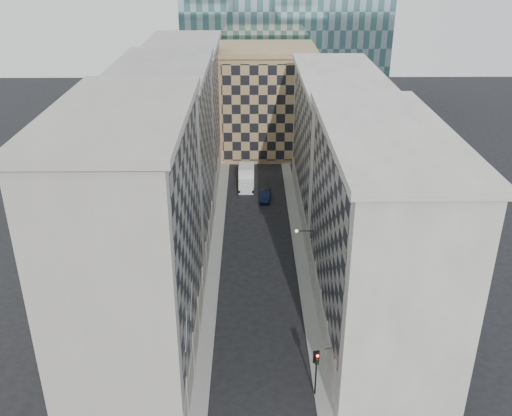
{
  "coord_description": "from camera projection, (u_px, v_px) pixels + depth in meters",
  "views": [
    {
      "loc": [
        -0.89,
        -31.78,
        35.38
      ],
      "look_at": [
        -0.39,
        15.29,
        13.15
      ],
      "focal_mm": 40.0,
      "sensor_mm": 36.0,
      "label": 1
    }
  ],
  "objects": [
    {
      "name": "sidewalk_east",
      "position": [
        300.0,
        252.0,
        70.99
      ],
      "size": [
        1.5,
        100.0,
        0.15
      ],
      "primitive_type": "cube",
      "color": "gray",
      "rests_on": "ground"
    },
    {
      "name": "traffic_light",
      "position": [
        316.0,
        364.0,
        47.46
      ],
      "size": [
        0.56,
        0.51,
        4.45
      ],
      "rotation": [
        0.0,
        0.0,
        0.19
      ],
      "color": "black",
      "rests_on": "sidewalk_east"
    },
    {
      "name": "shop_sign",
      "position": [
        326.0,
        352.0,
        48.14
      ],
      "size": [
        0.7,
        0.61,
        0.7
      ],
      "rotation": [
        0.0,
        0.0,
        0.25
      ],
      "color": "black",
      "rests_on": "ground"
    },
    {
      "name": "bldg_left_a",
      "position": [
        134.0,
        244.0,
        48.64
      ],
      "size": [
        10.8,
        22.8,
        23.7
      ],
      "color": "#9E998E",
      "rests_on": "ground"
    },
    {
      "name": "flagpoles_left",
      "position": [
        189.0,
        315.0,
        45.8
      ],
      "size": [
        0.1,
        6.33,
        2.33
      ],
      "color": "gray",
      "rests_on": "ground"
    },
    {
      "name": "bldg_right_a",
      "position": [
        377.0,
        236.0,
        53.11
      ],
      "size": [
        10.8,
        26.8,
        20.7
      ],
      "color": "#A7A399",
      "rests_on": "ground"
    },
    {
      "name": "bldg_right_b",
      "position": [
        336.0,
        146.0,
        77.72
      ],
      "size": [
        10.8,
        28.8,
        19.7
      ],
      "color": "#A7A399",
      "rests_on": "ground"
    },
    {
      "name": "sidewalk_west",
      "position": [
        216.0,
        253.0,
        70.89
      ],
      "size": [
        1.5,
        100.0,
        0.15
      ],
      "primitive_type": "cube",
      "color": "gray",
      "rests_on": "ground"
    },
    {
      "name": "dark_car",
      "position": [
        265.0,
        196.0,
        85.06
      ],
      "size": [
        1.92,
        4.32,
        1.38
      ],
      "primitive_type": "imported",
      "rotation": [
        0.0,
        0.0,
        -0.11
      ],
      "color": "black",
      "rests_on": "ground"
    },
    {
      "name": "tan_block",
      "position": [
        266.0,
        101.0,
        101.23
      ],
      "size": [
        16.8,
        14.8,
        18.8
      ],
      "color": "#9F8054",
      "rests_on": "ground"
    },
    {
      "name": "bracket_lamp",
      "position": [
        298.0,
        231.0,
        62.94
      ],
      "size": [
        1.98,
        0.36,
        0.36
      ],
      "color": "black",
      "rests_on": "ground"
    },
    {
      "name": "bldg_left_b",
      "position": [
        168.0,
        159.0,
        68.75
      ],
      "size": [
        10.8,
        22.8,
        22.7
      ],
      "color": "gray",
      "rests_on": "ground"
    },
    {
      "name": "box_truck",
      "position": [
        246.0,
        178.0,
        89.41
      ],
      "size": [
        2.46,
        5.88,
        3.21
      ],
      "rotation": [
        0.0,
        0.0,
        -0.01
      ],
      "color": "white",
      "rests_on": "ground"
    },
    {
      "name": "bldg_left_c",
      "position": [
        186.0,
        113.0,
        88.85
      ],
      "size": [
        10.8,
        22.8,
        21.7
      ],
      "color": "#9E998E",
      "rests_on": "ground"
    }
  ]
}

